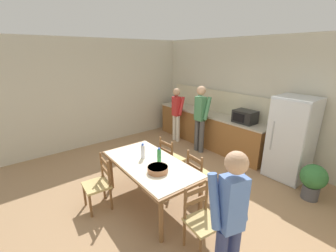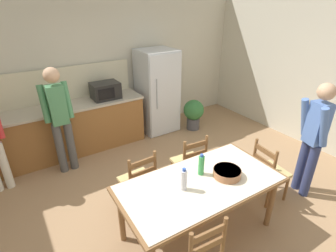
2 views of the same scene
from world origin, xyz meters
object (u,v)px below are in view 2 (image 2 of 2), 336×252
(refrigerator, at_px, (157,92))
(bottle_off_centre, at_px, (201,165))
(bottle_near_centre, at_px, (184,180))
(potted_plant, at_px, (194,113))
(dining_table, at_px, (200,188))
(person_by_table, at_px, (314,136))
(chair_side_far_right, at_px, (190,162))
(serving_bowl, at_px, (227,172))
(chair_head_end, at_px, (268,172))
(chair_side_far_left, at_px, (139,181))
(microwave, at_px, (105,91))
(person_at_counter, at_px, (59,116))

(refrigerator, xyz_separation_m, bottle_off_centre, (-0.97, -2.62, 0.03))
(bottle_near_centre, distance_m, potted_plant, 3.06)
(dining_table, xyz_separation_m, person_by_table, (1.77, -0.23, 0.26))
(bottle_off_centre, xyz_separation_m, potted_plant, (1.62, 2.19, -0.51))
(potted_plant, bearing_deg, chair_side_far_right, -129.58)
(serving_bowl, relative_size, chair_side_far_right, 0.35)
(chair_head_end, xyz_separation_m, chair_side_far_right, (-0.79, 0.78, 0.00))
(refrigerator, relative_size, chair_side_far_left, 1.89)
(refrigerator, relative_size, dining_table, 0.91)
(serving_bowl, relative_size, chair_side_far_left, 0.35)
(microwave, distance_m, bottle_off_centre, 2.65)
(bottle_off_centre, bearing_deg, potted_plant, 53.50)
(bottle_near_centre, bearing_deg, bottle_off_centre, 18.62)
(chair_side_far_left, bearing_deg, refrigerator, -128.95)
(person_at_counter, bearing_deg, dining_table, -156.04)
(bottle_near_centre, relative_size, person_by_table, 0.16)
(chair_side_far_right, bearing_deg, person_at_counter, -41.10)
(bottle_off_centre, bearing_deg, person_by_table, -11.67)
(bottle_off_centre, distance_m, person_at_counter, 2.38)
(dining_table, relative_size, person_by_table, 1.12)
(microwave, bearing_deg, potted_plant, -14.30)
(dining_table, height_order, chair_head_end, chair_head_end)
(dining_table, height_order, bottle_near_centre, bottle_near_centre)
(chair_side_far_right, bearing_deg, chair_head_end, 140.13)
(microwave, xyz_separation_m, person_by_table, (1.81, -2.98, -0.13))
(refrigerator, distance_m, chair_head_end, 2.80)
(microwave, xyz_separation_m, chair_head_end, (1.26, -2.78, -0.64))
(chair_head_end, xyz_separation_m, chair_side_far_left, (-1.62, 0.80, 0.00))
(bottle_off_centre, distance_m, chair_side_far_left, 0.94)
(person_by_table, bearing_deg, microwave, -42.36)
(serving_bowl, height_order, person_at_counter, person_at_counter)
(bottle_off_centre, bearing_deg, chair_head_end, -7.18)
(refrigerator, height_order, bottle_near_centre, refrigerator)
(bottle_near_centre, xyz_separation_m, person_at_counter, (-0.76, 2.23, 0.09))
(serving_bowl, height_order, chair_head_end, chair_head_end)
(potted_plant, bearing_deg, bottle_off_centre, -126.50)
(chair_head_end, bearing_deg, person_at_counter, 51.41)
(bottle_off_centre, xyz_separation_m, chair_side_far_left, (-0.49, 0.66, -0.45))
(bottle_off_centre, distance_m, chair_head_end, 1.22)
(person_by_table, height_order, potted_plant, person_by_table)
(bottle_off_centre, height_order, chair_side_far_left, bottle_off_centre)
(microwave, distance_m, potted_plant, 1.94)
(chair_head_end, xyz_separation_m, person_at_counter, (-2.22, 2.26, 0.54))
(refrigerator, bearing_deg, chair_side_far_right, -107.71)
(refrigerator, xyz_separation_m, chair_head_end, (0.16, -2.76, -0.42))
(dining_table, distance_m, person_by_table, 1.81)
(bottle_near_centre, xyz_separation_m, person_by_table, (2.00, -0.24, 0.05))
(chair_side_far_right, xyz_separation_m, person_at_counter, (-1.43, 1.48, 0.54))
(bottle_off_centre, bearing_deg, bottle_near_centre, -161.38)
(bottle_near_centre, relative_size, chair_side_far_right, 0.30)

